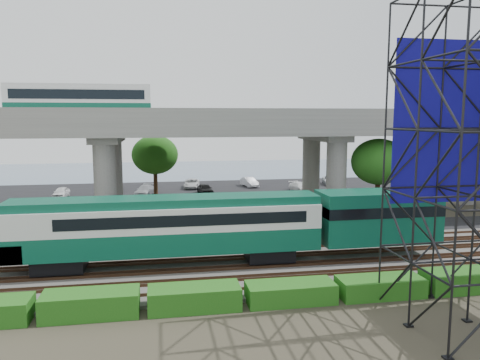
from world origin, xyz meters
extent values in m
plane|color=#474233|center=(0.00, 0.00, 0.00)|extent=(140.00, 140.00, 0.00)
cube|color=slate|center=(0.00, 2.00, 0.10)|extent=(90.00, 12.00, 0.20)
cube|color=black|center=(0.00, 10.50, 0.04)|extent=(90.00, 5.00, 0.08)
cube|color=black|center=(0.00, 34.00, 0.04)|extent=(90.00, 18.00, 0.08)
cube|color=slate|center=(0.00, 56.00, 0.01)|extent=(140.00, 40.00, 0.03)
cube|color=#472D1E|center=(0.00, -2.72, 0.28)|extent=(90.00, 0.08, 0.16)
cube|color=#472D1E|center=(0.00, -1.28, 0.28)|extent=(90.00, 0.08, 0.16)
cube|color=#472D1E|center=(0.00, -0.72, 0.28)|extent=(90.00, 0.08, 0.16)
cube|color=#472D1E|center=(0.00, 0.72, 0.28)|extent=(90.00, 0.08, 0.16)
cube|color=#472D1E|center=(0.00, 1.28, 0.28)|extent=(90.00, 0.08, 0.16)
cube|color=#472D1E|center=(0.00, 2.72, 0.28)|extent=(90.00, 0.08, 0.16)
cube|color=#472D1E|center=(0.00, 3.28, 0.28)|extent=(90.00, 0.08, 0.16)
cube|color=#472D1E|center=(0.00, 4.72, 0.28)|extent=(90.00, 0.08, 0.16)
cube|color=#472D1E|center=(0.00, 5.28, 0.28)|extent=(90.00, 0.08, 0.16)
cube|color=#472D1E|center=(0.00, 6.72, 0.28)|extent=(90.00, 0.08, 0.16)
cube|color=black|center=(-11.64, 2.00, 0.81)|extent=(3.00, 2.20, 0.90)
cube|color=black|center=(1.36, 2.00, 0.81)|extent=(3.00, 2.20, 0.90)
cube|color=#0B4F3A|center=(-5.14, 2.00, 1.96)|extent=(19.00, 3.00, 1.40)
cube|color=silver|center=(-5.14, 2.00, 3.41)|extent=(19.00, 3.00, 1.50)
cube|color=#0B4F3A|center=(-5.14, 2.00, 4.41)|extent=(19.00, 2.60, 0.50)
cube|color=black|center=(-4.14, 2.00, 3.46)|extent=(15.00, 3.06, 0.70)
ellipsoid|color=silver|center=(-14.64, 2.00, 2.86)|extent=(3.60, 3.00, 3.20)
cube|color=#0B4F3A|center=(-14.64, 2.00, 1.81)|extent=(2.60, 3.00, 1.10)
cube|color=#0B4F3A|center=(8.86, 2.00, 2.96)|extent=(8.00, 3.00, 3.40)
cube|color=#9E9B93|center=(0.00, 16.00, 8.60)|extent=(80.00, 12.00, 1.20)
cube|color=#9E9B93|center=(0.00, 10.25, 9.75)|extent=(80.00, 0.50, 1.10)
cube|color=#9E9B93|center=(0.00, 21.75, 9.75)|extent=(80.00, 0.50, 1.10)
cylinder|color=#9E9B93|center=(-10.00, 12.50, 4.00)|extent=(1.80, 1.80, 8.00)
cylinder|color=#9E9B93|center=(-10.00, 19.50, 4.00)|extent=(1.80, 1.80, 8.00)
cube|color=#9E9B93|center=(-10.00, 16.00, 7.70)|extent=(2.40, 9.00, 0.60)
cylinder|color=#9E9B93|center=(10.00, 12.50, 4.00)|extent=(1.80, 1.80, 8.00)
cylinder|color=#9E9B93|center=(10.00, 19.50, 4.00)|extent=(1.80, 1.80, 8.00)
cube|color=#9E9B93|center=(10.00, 16.00, 7.70)|extent=(2.40, 9.00, 0.60)
cylinder|color=#9E9B93|center=(28.00, 19.50, 4.00)|extent=(1.80, 1.80, 8.00)
cube|color=black|center=(-12.19, 16.00, 9.55)|extent=(12.00, 2.50, 0.70)
cube|color=#0B4F3A|center=(-12.19, 16.00, 10.35)|extent=(12.00, 2.50, 0.90)
cube|color=silver|center=(-12.19, 16.00, 11.45)|extent=(12.00, 2.50, 1.30)
cube|color=black|center=(-12.19, 16.00, 11.50)|extent=(11.00, 2.56, 0.80)
cube|color=silver|center=(-12.19, 16.00, 12.25)|extent=(12.00, 2.40, 0.30)
cube|color=#0F0B80|center=(10.07, -4.95, 9.30)|extent=(8.10, 0.08, 8.25)
cube|color=#175513|center=(-9.00, -4.30, 0.60)|extent=(4.60, 1.80, 1.20)
cube|color=#175513|center=(-4.00, -4.30, 0.58)|extent=(4.60, 1.80, 1.15)
cube|color=#175513|center=(1.00, -4.30, 0.52)|extent=(4.60, 1.80, 1.03)
cube|color=#175513|center=(6.00, -4.30, 0.51)|extent=(4.60, 1.80, 1.01)
cube|color=#175513|center=(11.00, -4.30, 0.56)|extent=(4.60, 1.80, 1.12)
cylinder|color=#382314|center=(14.00, 12.50, 2.40)|extent=(0.44, 0.44, 4.80)
ellipsoid|color=#175513|center=(14.00, 12.50, 5.60)|extent=(4.94, 4.94, 4.18)
cylinder|color=#382314|center=(-6.00, 24.00, 2.40)|extent=(0.44, 0.44, 4.80)
ellipsoid|color=#175513|center=(-6.00, 24.00, 5.60)|extent=(4.94, 4.94, 4.18)
imported|color=black|center=(-2.71, 10.78, 0.85)|extent=(5.72, 2.98, 1.54)
imported|color=white|center=(-17.16, 31.00, 0.70)|extent=(1.63, 3.68, 1.23)
imported|color=#A7A9AF|center=(-11.03, 36.00, 0.63)|extent=(1.45, 3.40, 1.09)
imported|color=#A2A5AA|center=(-7.38, 31.00, 0.69)|extent=(2.71, 4.52, 1.23)
imported|color=silver|center=(-1.25, 36.00, 0.69)|extent=(2.43, 4.59, 1.23)
imported|color=black|center=(0.04, 31.00, 0.70)|extent=(2.06, 3.84, 1.24)
imported|color=#B5B6BD|center=(6.68, 36.00, 0.72)|extent=(2.07, 4.06, 1.28)
imported|color=white|center=(12.41, 31.00, 0.65)|extent=(2.36, 4.15, 1.13)
imported|color=#B6BABE|center=(18.47, 36.00, 0.68)|extent=(2.89, 4.65, 1.20)
camera|label=1|loc=(-5.60, -26.83, 9.54)|focal=35.00mm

